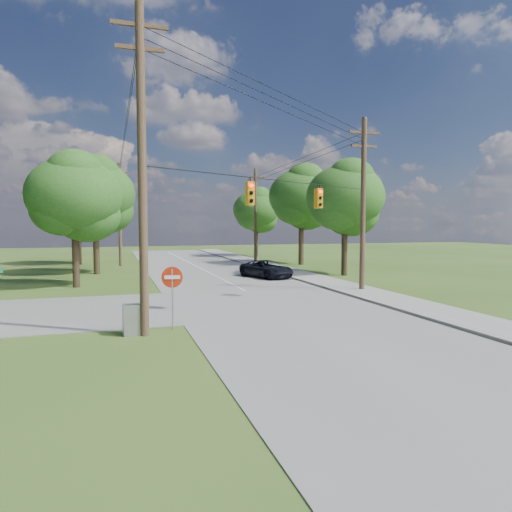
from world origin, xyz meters
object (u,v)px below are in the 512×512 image
object	(u,v)px
pole_ne	(363,202)
pole_north_e	(255,215)
control_cabinet	(132,320)
pole_north_w	(120,214)
car_main_north	(267,269)
pole_sw	(142,165)
do_not_enter_sign	(172,284)

from	to	relation	value
pole_ne	pole_north_e	xyz separation A→B (m)	(-0.00, 22.00, -0.34)
pole_ne	control_cabinet	world-z (taller)	pole_ne
pole_ne	pole_north_w	distance (m)	26.03
pole_north_w	car_main_north	size ratio (longest dim) A/B	2.12
pole_sw	pole_north_w	bearing A→B (deg)	90.77
pole_sw	do_not_enter_sign	bearing A→B (deg)	28.70
pole_north_e	control_cabinet	world-z (taller)	pole_north_e
pole_sw	control_cabinet	xyz separation A→B (m)	(-0.44, 0.20, -5.65)
car_main_north	control_cabinet	world-z (taller)	car_main_north
car_main_north	pole_ne	bearing A→B (deg)	-87.31
pole_sw	car_main_north	bearing A→B (deg)	57.45
control_cabinet	pole_north_e	bearing A→B (deg)	59.57
pole_sw	control_cabinet	bearing A→B (deg)	155.29
pole_ne	pole_sw	bearing A→B (deg)	-150.62
pole_north_e	do_not_enter_sign	size ratio (longest dim) A/B	4.04
pole_north_e	control_cabinet	size ratio (longest dim) A/B	8.68
pole_sw	do_not_enter_sign	xyz separation A→B (m)	(1.09, 0.60, -4.43)
pole_sw	car_main_north	world-z (taller)	pole_sw
pole_ne	pole_north_w	xyz separation A→B (m)	(-13.90, 22.00, -0.34)
pole_north_w	control_cabinet	size ratio (longest dim) A/B	8.68
pole_sw	pole_ne	bearing A→B (deg)	29.38
pole_north_w	control_cabinet	distance (m)	29.75
control_cabinet	do_not_enter_sign	xyz separation A→B (m)	(1.53, 0.39, 1.22)
pole_ne	do_not_enter_sign	bearing A→B (deg)	-150.56
pole_ne	do_not_enter_sign	world-z (taller)	pole_ne
pole_sw	pole_ne	world-z (taller)	pole_sw
pole_ne	control_cabinet	bearing A→B (deg)	-152.05
car_main_north	control_cabinet	distance (m)	18.85
pole_north_w	car_main_north	bearing A→B (deg)	-52.68
pole_north_e	pole_sw	bearing A→B (deg)	-114.52
car_main_north	control_cabinet	size ratio (longest dim) A/B	4.09
pole_sw	pole_north_e	xyz separation A→B (m)	(13.50, 29.60, -1.10)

